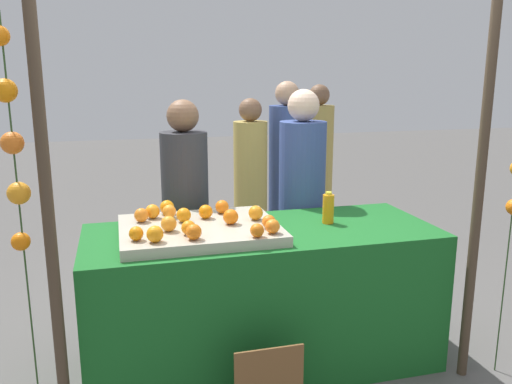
% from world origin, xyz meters
% --- Properties ---
extents(ground_plane, '(24.00, 24.00, 0.00)m').
position_xyz_m(ground_plane, '(0.00, 0.00, 0.00)').
color(ground_plane, '#565451').
extents(stall_counter, '(2.09, 0.83, 0.86)m').
position_xyz_m(stall_counter, '(0.00, 0.00, 0.43)').
color(stall_counter, '#196023').
rests_on(stall_counter, ground_plane).
extents(orange_tray, '(0.90, 0.70, 0.06)m').
position_xyz_m(orange_tray, '(-0.38, -0.00, 0.89)').
color(orange_tray, '#B2AD99').
rests_on(orange_tray, stall_counter).
extents(orange_0, '(0.09, 0.09, 0.09)m').
position_xyz_m(orange_0, '(-0.63, 0.21, 0.96)').
color(orange_0, orange).
rests_on(orange_0, orange_tray).
extents(orange_1, '(0.08, 0.08, 0.08)m').
position_xyz_m(orange_1, '(-0.53, 0.20, 0.96)').
color(orange_1, orange).
rests_on(orange_1, orange_tray).
extents(orange_2, '(0.09, 0.09, 0.09)m').
position_xyz_m(orange_2, '(-0.20, -0.03, 0.96)').
color(orange_2, orange).
rests_on(orange_2, orange_tray).
extents(orange_3, '(0.08, 0.08, 0.08)m').
position_xyz_m(orange_3, '(-0.12, -0.31, 0.96)').
color(orange_3, orange).
rests_on(orange_3, orange_tray).
extents(orange_4, '(0.09, 0.09, 0.09)m').
position_xyz_m(orange_4, '(-0.46, 0.08, 0.96)').
color(orange_4, orange).
rests_on(orange_4, orange_tray).
extents(orange_5, '(0.08, 0.08, 0.08)m').
position_xyz_m(orange_5, '(-0.32, 0.13, 0.96)').
color(orange_5, orange).
rests_on(orange_5, orange_tray).
extents(orange_6, '(0.09, 0.09, 0.09)m').
position_xyz_m(orange_6, '(-0.53, 0.29, 0.96)').
color(orange_6, orange).
rests_on(orange_6, orange_tray).
extents(orange_7, '(0.09, 0.09, 0.09)m').
position_xyz_m(orange_7, '(-0.04, 0.02, 0.96)').
color(orange_7, orange).
rests_on(orange_7, orange_tray).
extents(orange_8, '(0.08, 0.08, 0.08)m').
position_xyz_m(orange_8, '(-0.46, -0.17, 0.96)').
color(orange_8, orange).
rests_on(orange_8, orange_tray).
extents(orange_9, '(0.08, 0.08, 0.08)m').
position_xyz_m(orange_9, '(-0.20, 0.22, 0.96)').
color(orange_9, orange).
rests_on(orange_9, orange_tray).
extents(orange_10, '(0.08, 0.08, 0.08)m').
position_xyz_m(orange_10, '(-0.02, -0.26, 0.96)').
color(orange_10, orange).
rests_on(orange_10, orange_tray).
extents(orange_11, '(0.08, 0.08, 0.08)m').
position_xyz_m(orange_11, '(-0.74, -0.20, 0.96)').
color(orange_11, orange).
rests_on(orange_11, orange_tray).
extents(orange_12, '(0.08, 0.08, 0.08)m').
position_xyz_m(orange_12, '(-0.70, 0.15, 0.96)').
color(orange_12, orange).
rests_on(orange_12, orange_tray).
extents(orange_13, '(0.09, 0.09, 0.09)m').
position_xyz_m(orange_13, '(-0.65, -0.25, 0.96)').
color(orange_13, orange).
rests_on(orange_13, orange_tray).
extents(orange_14, '(0.09, 0.09, 0.09)m').
position_xyz_m(orange_14, '(-0.56, -0.08, 0.96)').
color(orange_14, orange).
rests_on(orange_14, orange_tray).
extents(orange_15, '(0.08, 0.08, 0.08)m').
position_xyz_m(orange_15, '(-0.01, -0.17, 0.96)').
color(orange_15, orange).
rests_on(orange_15, orange_tray).
extents(orange_16, '(0.08, 0.08, 0.08)m').
position_xyz_m(orange_16, '(-0.45, -0.26, 0.96)').
color(orange_16, orange).
rests_on(orange_16, orange_tray).
extents(juice_bottle, '(0.07, 0.07, 0.20)m').
position_xyz_m(juice_bottle, '(0.43, 0.04, 0.95)').
color(juice_bottle, orange).
rests_on(juice_bottle, stall_counter).
extents(vendor_left, '(0.32, 0.32, 1.60)m').
position_xyz_m(vendor_left, '(-0.38, 0.64, 0.75)').
color(vendor_left, '#333338').
rests_on(vendor_left, ground_plane).
extents(vendor_right, '(0.33, 0.33, 1.67)m').
position_xyz_m(vendor_right, '(0.46, 0.60, 0.78)').
color(vendor_right, '#384C8C').
rests_on(vendor_right, ground_plane).
extents(crowd_person_0, '(0.34, 0.34, 1.70)m').
position_xyz_m(crowd_person_0, '(0.77, 1.89, 0.79)').
color(crowd_person_0, '#384C8C').
rests_on(crowd_person_0, ground_plane).
extents(crowd_person_1, '(0.33, 0.33, 1.66)m').
position_xyz_m(crowd_person_1, '(1.32, 2.45, 0.77)').
color(crowd_person_1, tan).
rests_on(crowd_person_1, ground_plane).
extents(crowd_person_2, '(0.31, 0.31, 1.56)m').
position_xyz_m(crowd_person_2, '(0.37, 1.74, 0.72)').
color(crowd_person_2, tan).
rests_on(crowd_person_2, ground_plane).
extents(canopy_post_left, '(0.06, 0.06, 2.17)m').
position_xyz_m(canopy_post_left, '(-1.12, -0.45, 1.08)').
color(canopy_post_left, '#473828').
rests_on(canopy_post_left, ground_plane).
extents(canopy_post_right, '(0.06, 0.06, 2.17)m').
position_xyz_m(canopy_post_right, '(1.12, -0.45, 1.08)').
color(canopy_post_right, '#473828').
rests_on(canopy_post_right, ground_plane).
extents(garland_strand_left, '(0.11, 0.10, 2.02)m').
position_xyz_m(garland_strand_left, '(-1.25, -0.44, 1.46)').
color(garland_strand_left, '#2D4C23').
rests_on(garland_strand_left, ground_plane).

